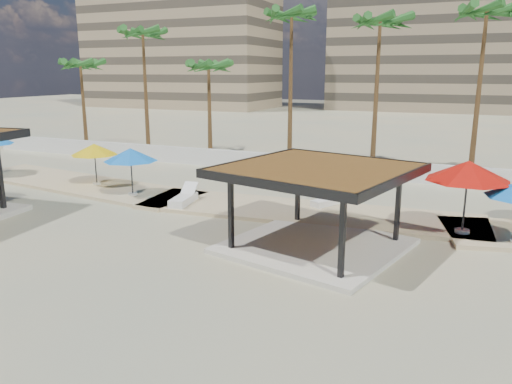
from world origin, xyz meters
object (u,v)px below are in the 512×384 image
(lounger_a, at_px, (184,199))
(umbrella_c, at_px, (468,171))
(lounger_b, at_px, (328,201))
(pavilion_central, at_px, (317,200))

(lounger_a, bearing_deg, umbrella_c, -97.60)
(umbrella_c, xyz_separation_m, lounger_a, (-12.68, -0.46, -2.31))
(lounger_b, bearing_deg, umbrella_c, -80.71)
(pavilion_central, height_order, lounger_a, pavilion_central)
(lounger_a, bearing_deg, pavilion_central, -121.94)
(lounger_a, bearing_deg, lounger_b, -78.66)
(umbrella_c, xyz_separation_m, lounger_b, (-6.11, 2.07, -2.35))
(lounger_a, relative_size, lounger_b, 1.23)
(lounger_a, distance_m, lounger_b, 7.04)
(pavilion_central, bearing_deg, lounger_a, 171.45)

